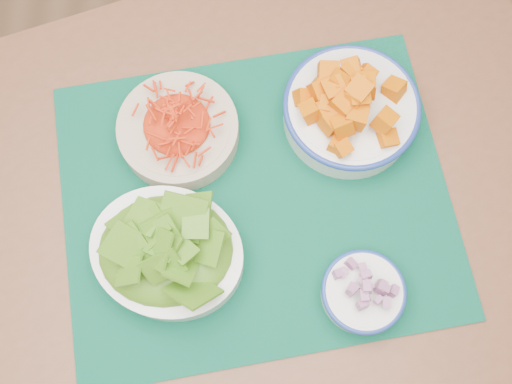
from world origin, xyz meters
TOP-DOWN VIEW (x-y plane):
  - ground at (0.00, 0.00)m, footprint 4.00×4.00m
  - table at (0.34, 0.20)m, footprint 1.47×1.22m
  - placemat at (0.41, 0.22)m, footprint 0.68×0.59m
  - carrot_bowl at (0.29, 0.33)m, footprint 0.22×0.22m
  - squash_bowl at (0.56, 0.36)m, footprint 0.25×0.25m
  - lettuce_bowl at (0.28, 0.13)m, footprint 0.27×0.25m
  - onion_bowl at (0.57, 0.07)m, footprint 0.13×0.13m

SIDE VIEW (x-z plane):
  - ground at x=0.00m, z-range 0.00..0.00m
  - table at x=0.34m, z-range 0.28..1.03m
  - placemat at x=0.41m, z-range 0.75..0.75m
  - onion_bowl at x=0.57m, z-range 0.75..0.82m
  - carrot_bowl at x=0.29m, z-range 0.75..0.83m
  - lettuce_bowl at x=0.28m, z-range 0.75..0.85m
  - squash_bowl at x=0.56m, z-range 0.75..0.86m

